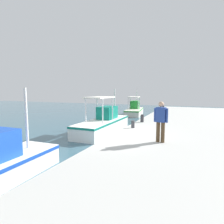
% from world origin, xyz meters
% --- Properties ---
extents(fishing_boat_third, '(6.04, 1.87, 3.13)m').
position_xyz_m(fishing_boat_third, '(3.13, 2.20, 0.65)').
color(fishing_boat_third, white).
rests_on(fishing_boat_third, ground).
extents(fishing_boat_fourth, '(5.38, 2.48, 3.20)m').
position_xyz_m(fishing_boat_fourth, '(13.58, 2.96, 0.58)').
color(fishing_boat_fourth, silver).
rests_on(fishing_boat_fourth, ground).
extents(fisherman_standing, '(0.28, 0.58, 1.72)m').
position_xyz_m(fisherman_standing, '(-0.86, -2.40, 1.74)').
color(fisherman_standing, '#4C3823').
rests_on(fisherman_standing, quay_pier).
extents(mooring_bollard_second, '(0.20, 0.20, 0.43)m').
position_xyz_m(mooring_bollard_second, '(1.61, -0.45, 1.02)').
color(mooring_bollard_second, '#333338').
rests_on(mooring_bollard_second, quay_pier).
extents(mooring_bollard_third, '(0.23, 0.23, 0.53)m').
position_xyz_m(mooring_bollard_third, '(3.82, -0.45, 1.06)').
color(mooring_bollard_third, '#333338').
rests_on(mooring_bollard_third, quay_pier).
extents(mooring_bollard_fourth, '(0.25, 0.25, 0.38)m').
position_xyz_m(mooring_bollard_fourth, '(14.25, -0.45, 0.99)').
color(mooring_bollard_fourth, '#333338').
rests_on(mooring_bollard_fourth, quay_pier).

